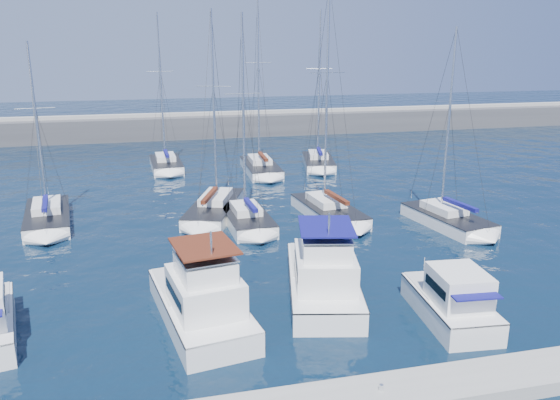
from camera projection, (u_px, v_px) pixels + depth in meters
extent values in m
plane|color=black|center=(301.00, 283.00, 30.47)|extent=(220.00, 220.00, 0.00)
cube|color=#424244|center=(204.00, 129.00, 78.80)|extent=(160.00, 6.00, 4.00)
cube|color=gray|center=(204.00, 114.00, 78.20)|extent=(160.00, 1.20, 0.50)
cube|color=gray|center=(381.00, 397.00, 20.10)|extent=(40.00, 2.20, 0.60)
cylinder|color=silver|center=(381.00, 388.00, 19.98)|extent=(0.16, 0.16, 0.25)
cube|color=white|center=(200.00, 312.00, 26.26)|extent=(4.71, 8.93, 1.60)
cube|color=#262628|center=(200.00, 298.00, 26.05)|extent=(4.77, 8.94, 0.08)
cube|color=white|center=(205.00, 291.00, 24.90)|extent=(3.47, 4.35, 1.60)
cube|color=black|center=(205.00, 289.00, 24.88)|extent=(3.40, 3.58, 0.45)
cube|color=white|center=(205.00, 267.00, 24.38)|extent=(2.71, 3.09, 0.90)
cube|color=#4E1E0F|center=(204.00, 246.00, 24.10)|extent=(3.06, 3.53, 0.08)
cube|color=white|center=(322.00, 287.00, 29.01)|extent=(5.33, 9.50, 1.60)
cube|color=#262628|center=(323.00, 274.00, 28.80)|extent=(5.40, 9.52, 0.08)
cube|color=white|center=(325.00, 267.00, 27.51)|extent=(3.76, 4.70, 1.60)
cube|color=black|center=(325.00, 266.00, 27.49)|extent=(3.63, 3.90, 0.45)
cube|color=white|center=(326.00, 245.00, 26.98)|extent=(2.92, 3.35, 0.90)
cube|color=navy|center=(326.00, 226.00, 26.70)|extent=(3.29, 3.82, 0.08)
cube|color=white|center=(449.00, 311.00, 26.40)|extent=(3.21, 6.12, 1.60)
cube|color=#262628|center=(450.00, 297.00, 26.20)|extent=(3.26, 6.13, 0.08)
cube|color=white|center=(459.00, 287.00, 25.28)|extent=(2.52, 2.93, 1.60)
cube|color=black|center=(459.00, 285.00, 25.26)|extent=(2.52, 2.39, 0.45)
cube|color=navy|center=(470.00, 291.00, 24.17)|extent=(2.30, 1.99, 0.07)
cube|color=white|center=(48.00, 220.00, 40.46)|extent=(4.12, 8.93, 1.30)
cube|color=#262628|center=(47.00, 211.00, 40.28)|extent=(4.18, 8.94, 0.06)
cube|color=white|center=(47.00, 205.00, 40.68)|extent=(2.43, 3.99, 0.55)
cylinder|color=silver|center=(37.00, 124.00, 39.31)|extent=(0.18, 0.18, 11.61)
cylinder|color=silver|center=(45.00, 205.00, 38.89)|extent=(0.69, 4.28, 0.12)
cube|color=navy|center=(45.00, 203.00, 38.76)|extent=(0.86, 3.88, 0.28)
cube|color=white|center=(215.00, 211.00, 42.66)|extent=(5.92, 9.68, 1.30)
cube|color=#262628|center=(214.00, 203.00, 42.49)|extent=(5.98, 9.70, 0.06)
cube|color=white|center=(216.00, 197.00, 42.95)|extent=(3.19, 4.45, 0.55)
cylinder|color=silver|center=(214.00, 105.00, 41.31)|extent=(0.18, 0.18, 13.88)
cylinder|color=silver|center=(210.00, 197.00, 40.93)|extent=(1.66, 4.37, 0.12)
cube|color=#4E1E0F|center=(210.00, 195.00, 40.79)|extent=(1.72, 4.02, 0.28)
cube|color=white|center=(247.00, 222.00, 39.80)|extent=(3.19, 6.90, 1.30)
cube|color=#262628|center=(247.00, 214.00, 39.63)|extent=(3.25, 6.90, 0.06)
cube|color=white|center=(246.00, 208.00, 39.93)|extent=(2.01, 3.04, 0.55)
cylinder|color=silver|center=(243.00, 113.00, 38.26)|extent=(0.18, 0.18, 13.46)
cylinder|color=silver|center=(250.00, 207.00, 38.45)|extent=(0.26, 3.39, 0.12)
cube|color=navy|center=(250.00, 205.00, 38.32)|extent=(0.48, 3.06, 0.28)
cube|color=white|center=(328.00, 213.00, 41.93)|extent=(3.95, 8.47, 1.30)
cube|color=#262628|center=(329.00, 206.00, 41.75)|extent=(4.01, 8.47, 0.06)
cube|color=white|center=(326.00, 200.00, 42.13)|extent=(2.38, 3.77, 0.55)
cylinder|color=silver|center=(327.00, 94.00, 40.19)|extent=(0.18, 0.18, 15.66)
cylinder|color=silver|center=(336.00, 199.00, 40.40)|extent=(0.55, 4.08, 0.12)
cube|color=#4E1E0F|center=(336.00, 197.00, 40.27)|extent=(0.74, 3.70, 0.28)
cube|color=white|center=(447.00, 222.00, 39.96)|extent=(4.16, 7.80, 1.30)
cube|color=#262628|center=(448.00, 214.00, 39.78)|extent=(4.22, 7.81, 0.06)
cube|color=white|center=(444.00, 208.00, 40.10)|extent=(2.45, 3.52, 0.55)
cylinder|color=silver|center=(449.00, 119.00, 38.57)|extent=(0.18, 0.18, 12.54)
cylinder|color=silver|center=(459.00, 206.00, 38.56)|extent=(0.72, 3.68, 0.12)
cube|color=navy|center=(460.00, 205.00, 38.43)|extent=(0.89, 3.35, 0.28)
cube|color=white|center=(166.00, 167.00, 57.96)|extent=(3.36, 7.72, 1.30)
cube|color=#262628|center=(166.00, 161.00, 57.79)|extent=(3.42, 7.73, 0.06)
cube|color=white|center=(165.00, 157.00, 58.14)|extent=(2.11, 3.41, 0.55)
cylinder|color=silver|center=(161.00, 86.00, 56.35)|extent=(0.18, 0.18, 14.46)
cylinder|color=silver|center=(166.00, 155.00, 56.50)|extent=(0.30, 3.80, 0.12)
cube|color=navy|center=(166.00, 153.00, 56.36)|extent=(0.51, 3.43, 0.28)
cube|color=white|center=(261.00, 169.00, 56.62)|extent=(3.32, 8.80, 1.30)
cube|color=#262628|center=(261.00, 164.00, 56.44)|extent=(3.38, 8.80, 0.06)
cube|color=white|center=(260.00, 159.00, 56.87)|extent=(2.11, 3.87, 0.55)
cylinder|color=silver|center=(258.00, 79.00, 54.92)|extent=(0.18, 0.18, 16.00)
cylinder|color=silver|center=(263.00, 158.00, 54.97)|extent=(0.23, 4.36, 0.12)
cube|color=#4E1E0F|center=(263.00, 156.00, 54.84)|extent=(0.45, 3.93, 0.28)
cube|color=white|center=(318.00, 164.00, 59.19)|extent=(4.59, 8.30, 1.30)
cube|color=#262628|center=(318.00, 158.00, 59.02)|extent=(4.65, 8.31, 0.06)
cube|color=white|center=(318.00, 155.00, 59.40)|extent=(2.63, 3.76, 0.55)
cylinder|color=silver|center=(319.00, 83.00, 57.58)|extent=(0.18, 0.18, 14.84)
cylinder|color=silver|center=(320.00, 152.00, 57.65)|extent=(0.95, 3.86, 0.12)
cube|color=navy|center=(320.00, 151.00, 57.51)|extent=(1.09, 3.52, 0.28)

